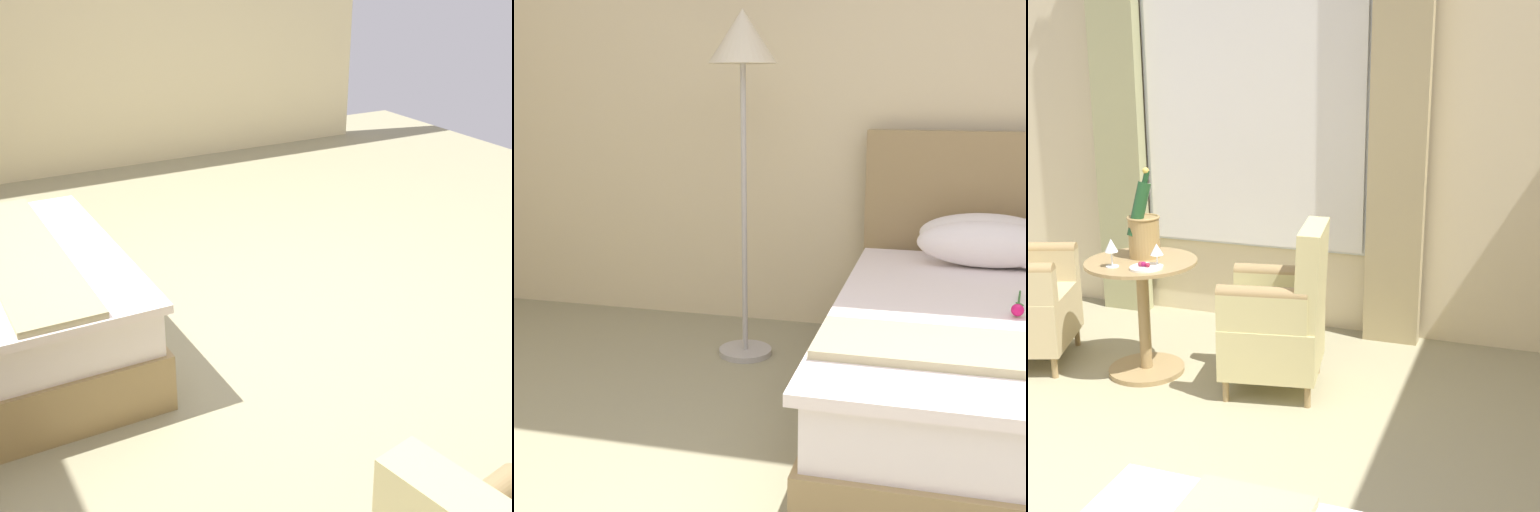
% 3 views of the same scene
% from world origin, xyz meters
% --- Properties ---
extents(wall_headboard_side, '(6.68, 0.12, 3.05)m').
position_xyz_m(wall_headboard_side, '(0.00, 2.91, 1.53)').
color(wall_headboard_side, beige).
rests_on(wall_headboard_side, ground).
extents(floor_lamp_brass, '(0.34, 0.34, 1.75)m').
position_xyz_m(floor_lamp_brass, '(-1.08, 2.26, 1.48)').
color(floor_lamp_brass, '#AFAAA8').
rests_on(floor_lamp_brass, ground).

